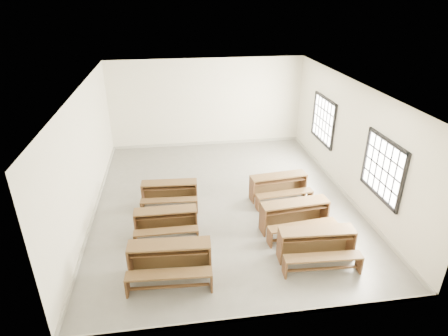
{
  "coord_description": "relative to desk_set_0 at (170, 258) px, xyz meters",
  "views": [
    {
      "loc": [
        -1.32,
        -8.97,
        5.35
      ],
      "look_at": [
        0.0,
        0.0,
        1.0
      ],
      "focal_mm": 30.0,
      "sensor_mm": 36.0,
      "label": 1
    }
  ],
  "objects": [
    {
      "name": "desk_set_2",
      "position": [
        0.03,
        2.83,
        -0.05
      ],
      "size": [
        1.53,
        0.86,
        0.67
      ],
      "rotation": [
        0.0,
        0.0,
        -0.06
      ],
      "color": "brown",
      "rests_on": "ground"
    },
    {
      "name": "desk_set_0",
      "position": [
        0.0,
        0.0,
        0.0
      ],
      "size": [
        1.72,
        0.96,
        0.75
      ],
      "rotation": [
        0.0,
        0.0,
        -0.06
      ],
      "color": "brown",
      "rests_on": "ground"
    },
    {
      "name": "room",
      "position": [
        1.61,
        2.84,
        1.71
      ],
      "size": [
        8.5,
        8.5,
        3.2
      ],
      "color": "slate",
      "rests_on": "ground"
    },
    {
      "name": "desk_set_5",
      "position": [
        3.05,
        2.73,
        -0.02
      ],
      "size": [
        1.66,
        0.98,
        0.71
      ],
      "rotation": [
        0.0,
        0.0,
        0.11
      ],
      "color": "brown",
      "rests_on": "ground"
    },
    {
      "name": "desk_set_3",
      "position": [
        3.13,
        0.05,
        -0.01
      ],
      "size": [
        1.67,
        0.93,
        0.73
      ],
      "rotation": [
        0.0,
        0.0,
        -0.05
      ],
      "color": "brown",
      "rests_on": "ground"
    },
    {
      "name": "desk_set_4",
      "position": [
        3.02,
        1.21,
        -0.0
      ],
      "size": [
        1.73,
        1.01,
        0.75
      ],
      "rotation": [
        0.0,
        0.0,
        0.09
      ],
      "color": "brown",
      "rests_on": "ground"
    },
    {
      "name": "desk_set_1",
      "position": [
        -0.07,
        1.45,
        -0.05
      ],
      "size": [
        1.47,
        0.77,
        0.66
      ],
      "rotation": [
        0.0,
        0.0,
        -0.0
      ],
      "color": "brown",
      "rests_on": "ground"
    }
  ]
}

